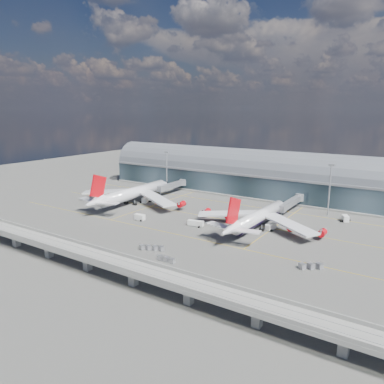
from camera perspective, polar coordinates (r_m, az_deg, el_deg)
The scene contains 19 objects.
ground at distance 169.06m, azimuth -1.47°, elevation -5.31°, with size 500.00×500.00×0.00m, color #474744.
taxi_lines at distance 186.86m, azimuth 2.39°, elevation -3.56°, with size 200.00×80.12×0.01m.
terminal at distance 232.89m, azimuth 9.49°, elevation 2.38°, with size 200.00×30.00×28.00m.
guideway at distance 128.60m, azimuth -15.72°, elevation -9.20°, with size 220.00×8.50×7.20m.
floodlight_mast_left at distance 237.86m, azimuth -3.88°, elevation 3.30°, with size 3.00×0.70×25.70m.
floodlight_mast_right at distance 195.61m, azimuth 20.23°, elevation 0.51°, with size 3.00×0.70×25.70m.
airliner_left at distance 210.06m, azimuth -9.14°, elevation -0.20°, with size 65.73×69.04×21.05m.
airliner_right at distance 167.55m, azimuth 9.99°, elevation -3.87°, with size 58.65×61.29×19.46m.
jet_bridge_left at distance 234.15m, azimuth -2.87°, elevation 1.06°, with size 4.40×28.00×7.25m.
jet_bridge_right at distance 198.20m, azimuth 14.98°, elevation -1.49°, with size 4.40×32.00×7.25m.
service_truck_0 at distance 216.49m, azimuth -14.40°, elevation -1.28°, with size 5.74×7.24×2.94m.
service_truck_1 at distance 179.68m, azimuth -7.97°, elevation -3.84°, with size 5.26×2.78×2.99m.
service_truck_2 at distance 169.31m, azimuth 0.56°, elevation -4.79°, with size 7.66×3.42×2.68m.
service_truck_3 at distance 168.08m, azimuth 11.93°, elevation -5.19°, with size 3.40×6.12×2.79m.
service_truck_4 at distance 190.26m, azimuth 22.33°, elevation -3.76°, with size 4.30×5.65×2.98m.
service_truck_5 at distance 212.77m, azimuth -7.08°, elevation -1.17°, with size 5.02×7.29×3.29m.
cargo_train_0 at distance 132.24m, azimuth -3.97°, elevation -10.19°, with size 7.23×1.74×1.61m.
cargo_train_1 at distance 142.74m, azimuth -6.17°, elevation -8.47°, with size 9.84×5.19×1.66m.
cargo_train_2 at distance 132.25m, azimuth 17.65°, elevation -10.72°, with size 8.03×6.22×1.90m.
Camera 1 is at (91.58, -132.24, 52.05)m, focal length 35.00 mm.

